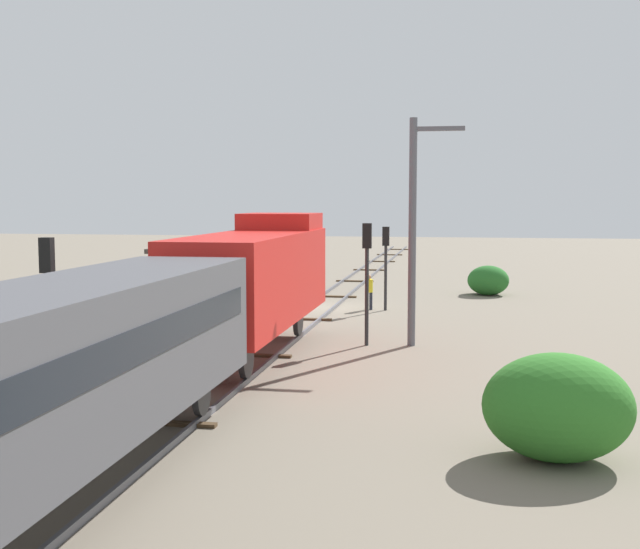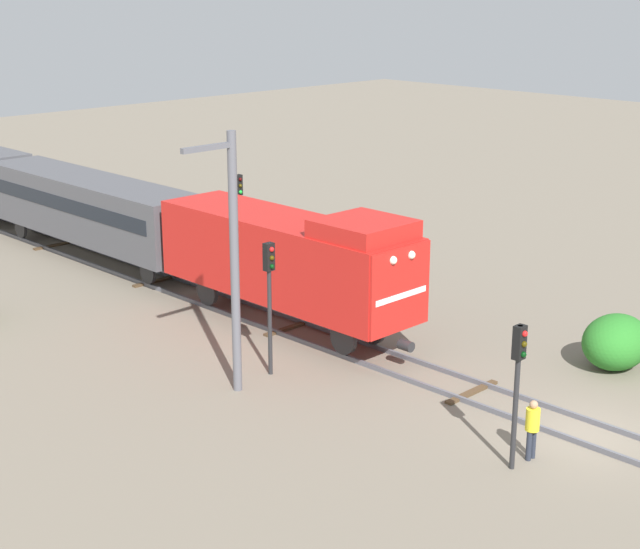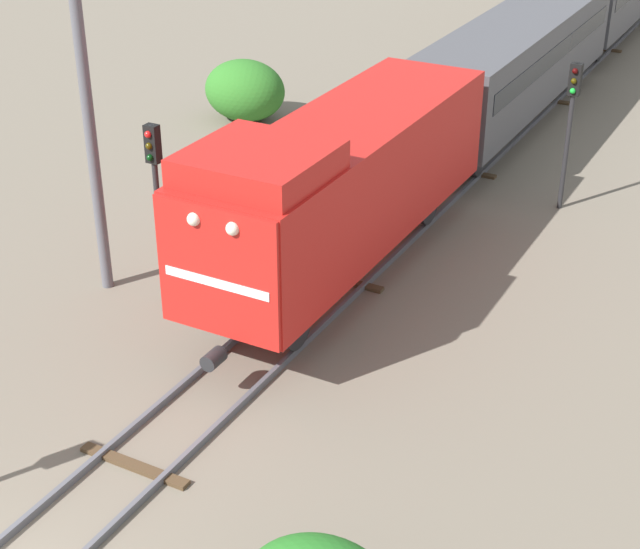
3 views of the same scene
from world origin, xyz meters
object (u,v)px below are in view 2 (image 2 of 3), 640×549
object	(u,v)px
traffic_signal_mid	(269,284)
traffic_signal_far	(239,205)
catenary_mast	(233,258)
passenger_car_leading	(90,206)
locomotive	(289,257)
traffic_signal_near	(518,370)
worker_near_track	(532,425)

from	to	relation	value
traffic_signal_mid	traffic_signal_far	bearing A→B (deg)	54.61
traffic_signal_mid	traffic_signal_far	size ratio (longest dim) A/B	1.03
catenary_mast	traffic_signal_mid	bearing A→B (deg)	8.06
passenger_car_leading	catenary_mast	world-z (taller)	catenary_mast
locomotive	catenary_mast	distance (m)	6.08
locomotive	traffic_signal_mid	size ratio (longest dim) A/B	2.62
passenger_car_leading	traffic_signal_near	size ratio (longest dim) A/B	3.51
worker_near_track	traffic_signal_near	bearing A→B (deg)	38.43
traffic_signal_near	traffic_signal_mid	world-z (taller)	traffic_signal_mid
traffic_signal_far	worker_near_track	world-z (taller)	traffic_signal_far
traffic_signal_mid	worker_near_track	distance (m)	9.62
catenary_mast	traffic_signal_far	bearing A→B (deg)	49.36
locomotive	traffic_signal_near	distance (m)	12.49
traffic_signal_near	worker_near_track	world-z (taller)	traffic_signal_near
traffic_signal_near	traffic_signal_mid	size ratio (longest dim) A/B	0.90
passenger_car_leading	traffic_signal_near	bearing A→B (deg)	-97.18
traffic_signal_mid	traffic_signal_far	world-z (taller)	traffic_signal_mid
passenger_car_leading	traffic_signal_far	world-z (taller)	traffic_signal_far
worker_near_track	locomotive	bearing A→B (deg)	-60.70
worker_near_track	catenary_mast	xyz separation A→B (m)	(-2.66, 9.11, 3.33)
traffic_signal_near	worker_near_track	bearing A→B (deg)	-2.09
locomotive	worker_near_track	bearing A→B (deg)	-101.22
locomotive	passenger_car_leading	distance (m)	13.34
passenger_car_leading	traffic_signal_mid	world-z (taller)	traffic_signal_mid
passenger_car_leading	locomotive	bearing A→B (deg)	-90.00
traffic_signal_mid	catenary_mast	bearing A→B (deg)	-171.94
catenary_mast	worker_near_track	bearing A→B (deg)	-73.71
traffic_signal_far	catenary_mast	world-z (taller)	catenary_mast
traffic_signal_far	catenary_mast	size ratio (longest dim) A/B	0.53
passenger_car_leading	catenary_mast	size ratio (longest dim) A/B	1.72
passenger_car_leading	traffic_signal_near	distance (m)	25.61
traffic_signal_near	catenary_mast	size ratio (longest dim) A/B	0.49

